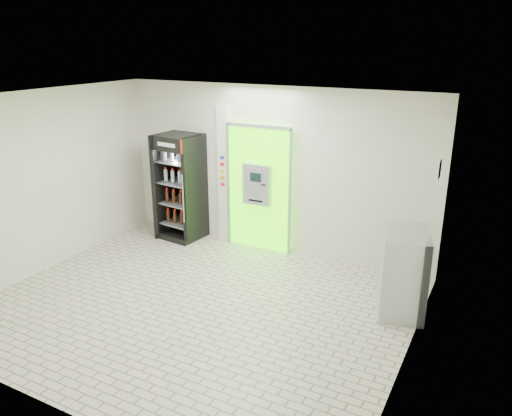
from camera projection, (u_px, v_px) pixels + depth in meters
The scene contains 7 objects.
ground at pixel (197, 306), 7.38m from camera, with size 6.00×6.00×0.00m, color #C2B3A1.
room_shell at pixel (191, 186), 6.79m from camera, with size 6.00×6.00×6.00m.
atm_assembly at pixel (260, 187), 9.12m from camera, with size 1.30×0.24×2.33m.
pillar at pixel (224, 175), 9.45m from camera, with size 0.22×0.11×2.60m.
beverage_cooler at pixel (181, 189), 9.67m from camera, with size 0.84×0.78×2.06m.
steel_cabinet at pixel (403, 272), 7.07m from camera, with size 0.84×1.04×1.22m.
exit_sign at pixel (439, 169), 6.56m from camera, with size 0.02×0.22×0.26m.
Camera 1 is at (3.82, -5.37, 3.74)m, focal length 35.00 mm.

